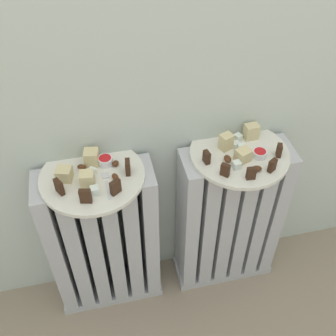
# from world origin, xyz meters

# --- Properties ---
(radiator_left) EXTENTS (0.36, 0.14, 0.60)m
(radiator_left) POSITION_xyz_m (-0.22, 0.28, 0.29)
(radiator_left) COLOR #B2B2B7
(radiator_left) RESTS_ON ground_plane
(radiator_right) EXTENTS (0.36, 0.14, 0.60)m
(radiator_right) POSITION_xyz_m (0.22, 0.28, 0.29)
(radiator_right) COLOR #B2B2B7
(radiator_right) RESTS_ON ground_plane
(plate_left) EXTENTS (0.29, 0.29, 0.01)m
(plate_left) POSITION_xyz_m (-0.22, 0.28, 0.60)
(plate_left) COLOR silver
(plate_left) RESTS_ON radiator_left
(plate_right) EXTENTS (0.29, 0.29, 0.01)m
(plate_right) POSITION_xyz_m (0.22, 0.28, 0.60)
(plate_right) COLOR silver
(plate_right) RESTS_ON radiator_right
(dark_cake_slice_left_0) EXTENTS (0.03, 0.03, 0.04)m
(dark_cake_slice_left_0) POSITION_xyz_m (-0.30, 0.23, 0.63)
(dark_cake_slice_left_0) COLOR #382114
(dark_cake_slice_left_0) RESTS_ON plate_left
(dark_cake_slice_left_1) EXTENTS (0.03, 0.02, 0.04)m
(dark_cake_slice_left_1) POSITION_xyz_m (-0.24, 0.18, 0.63)
(dark_cake_slice_left_1) COLOR #382114
(dark_cake_slice_left_1) RESTS_ON plate_left
(dark_cake_slice_left_2) EXTENTS (0.03, 0.03, 0.04)m
(dark_cake_slice_left_2) POSITION_xyz_m (-0.16, 0.20, 0.63)
(dark_cake_slice_left_2) COLOR #382114
(dark_cake_slice_left_2) RESTS_ON plate_left
(dark_cake_slice_left_3) EXTENTS (0.02, 0.03, 0.04)m
(dark_cake_slice_left_3) POSITION_xyz_m (-0.12, 0.27, 0.63)
(dark_cake_slice_left_3) COLOR #382114
(dark_cake_slice_left_3) RESTS_ON plate_left
(marble_cake_slice_left_0) EXTENTS (0.05, 0.05, 0.04)m
(marble_cake_slice_left_0) POSITION_xyz_m (-0.21, 0.33, 0.63)
(marble_cake_slice_left_0) COLOR beige
(marble_cake_slice_left_0) RESTS_ON plate_left
(marble_cake_slice_left_1) EXTENTS (0.04, 0.04, 0.04)m
(marble_cake_slice_left_1) POSITION_xyz_m (-0.23, 0.24, 0.63)
(marble_cake_slice_left_1) COLOR beige
(marble_cake_slice_left_1) RESTS_ON plate_left
(marble_cake_slice_left_2) EXTENTS (0.05, 0.05, 0.04)m
(marble_cake_slice_left_2) POSITION_xyz_m (-0.29, 0.28, 0.63)
(marble_cake_slice_left_2) COLOR beige
(marble_cake_slice_left_2) RESTS_ON plate_left
(turkish_delight_left_0) EXTENTS (0.03, 0.03, 0.02)m
(turkish_delight_left_0) POSITION_xyz_m (-0.21, 0.28, 0.62)
(turkish_delight_left_0) COLOR white
(turkish_delight_left_0) RESTS_ON plate_left
(turkish_delight_left_1) EXTENTS (0.02, 0.02, 0.02)m
(turkish_delight_left_1) POSITION_xyz_m (-0.21, 0.21, 0.62)
(turkish_delight_left_1) COLOR white
(turkish_delight_left_1) RESTS_ON plate_left
(medjool_date_left_0) EXTENTS (0.03, 0.03, 0.01)m
(medjool_date_left_0) POSITION_xyz_m (-0.28, 0.31, 0.62)
(medjool_date_left_0) COLOR #4C2814
(medjool_date_left_0) RESTS_ON plate_left
(medjool_date_left_1) EXTENTS (0.03, 0.02, 0.02)m
(medjool_date_left_1) POSITION_xyz_m (-0.24, 0.31, 0.62)
(medjool_date_left_1) COLOR #4C2814
(medjool_date_left_1) RESTS_ON plate_left
(medjool_date_left_2) EXTENTS (0.03, 0.03, 0.01)m
(medjool_date_left_2) POSITION_xyz_m (-0.15, 0.30, 0.62)
(medjool_date_left_2) COLOR #4C2814
(medjool_date_left_2) RESTS_ON plate_left
(medjool_date_left_3) EXTENTS (0.02, 0.03, 0.02)m
(medjool_date_left_3) POSITION_xyz_m (-0.15, 0.25, 0.62)
(medjool_date_left_3) COLOR #4C2814
(medjool_date_left_3) RESTS_ON plate_left
(jam_bowl_left) EXTENTS (0.04, 0.04, 0.02)m
(jam_bowl_left) POSITION_xyz_m (-0.17, 0.31, 0.62)
(jam_bowl_left) COLOR white
(jam_bowl_left) RESTS_ON plate_left
(dark_cake_slice_right_0) EXTENTS (0.02, 0.03, 0.04)m
(dark_cake_slice_right_0) POSITION_xyz_m (0.11, 0.26, 0.63)
(dark_cake_slice_right_0) COLOR #382114
(dark_cake_slice_right_0) RESTS_ON plate_right
(dark_cake_slice_right_1) EXTENTS (0.03, 0.03, 0.04)m
(dark_cake_slice_right_1) POSITION_xyz_m (0.14, 0.20, 0.63)
(dark_cake_slice_right_1) COLOR #382114
(dark_cake_slice_right_1) RESTS_ON plate_right
(dark_cake_slice_right_2) EXTENTS (0.03, 0.02, 0.04)m
(dark_cake_slice_right_2) POSITION_xyz_m (0.21, 0.17, 0.63)
(dark_cake_slice_right_2) COLOR #382114
(dark_cake_slice_right_2) RESTS_ON plate_right
(dark_cake_slice_right_3) EXTENTS (0.03, 0.02, 0.04)m
(dark_cake_slice_right_3) POSITION_xyz_m (0.27, 0.19, 0.63)
(dark_cake_slice_right_3) COLOR #382114
(dark_cake_slice_right_3) RESTS_ON plate_right
(dark_cake_slice_right_4) EXTENTS (0.02, 0.03, 0.04)m
(dark_cake_slice_right_4) POSITION_xyz_m (0.32, 0.24, 0.63)
(dark_cake_slice_right_4) COLOR #382114
(dark_cake_slice_right_4) RESTS_ON plate_right
(marble_cake_slice_right_0) EXTENTS (0.05, 0.05, 0.04)m
(marble_cake_slice_right_0) POSITION_xyz_m (0.21, 0.24, 0.63)
(marble_cake_slice_right_0) COLOR beige
(marble_cake_slice_right_0) RESTS_ON plate_right
(marble_cake_slice_right_1) EXTENTS (0.04, 0.03, 0.05)m
(marble_cake_slice_right_1) POSITION_xyz_m (0.27, 0.33, 0.63)
(marble_cake_slice_right_1) COLOR beige
(marble_cake_slice_right_1) RESTS_ON plate_right
(marble_cake_slice_right_2) EXTENTS (0.04, 0.04, 0.05)m
(marble_cake_slice_right_2) POSITION_xyz_m (0.18, 0.31, 0.63)
(marble_cake_slice_right_2) COLOR beige
(marble_cake_slice_right_2) RESTS_ON plate_right
(turkish_delight_right_0) EXTENTS (0.03, 0.03, 0.02)m
(turkish_delight_right_0) POSITION_xyz_m (0.22, 0.28, 0.62)
(turkish_delight_right_0) COLOR white
(turkish_delight_right_0) RESTS_ON plate_right
(turkish_delight_right_1) EXTENTS (0.02, 0.02, 0.02)m
(turkish_delight_right_1) POSITION_xyz_m (0.21, 0.30, 0.62)
(turkish_delight_right_1) COLOR white
(turkish_delight_right_1) RESTS_ON plate_right
(turkish_delight_right_2) EXTENTS (0.03, 0.03, 0.02)m
(turkish_delight_right_2) POSITION_xyz_m (0.23, 0.33, 0.62)
(turkish_delight_right_2) COLOR white
(turkish_delight_right_2) RESTS_ON plate_right
(turkish_delight_right_3) EXTENTS (0.02, 0.02, 0.02)m
(turkish_delight_right_3) POSITION_xyz_m (0.18, 0.22, 0.62)
(turkish_delight_right_3) COLOR white
(turkish_delight_right_3) RESTS_ON plate_right
(medjool_date_right_0) EXTENTS (0.03, 0.02, 0.02)m
(medjool_date_right_0) POSITION_xyz_m (0.23, 0.19, 0.62)
(medjool_date_right_0) COLOR #4C2814
(medjool_date_right_0) RESTS_ON plate_right
(medjool_date_right_1) EXTENTS (0.02, 0.03, 0.02)m
(medjool_date_right_1) POSITION_xyz_m (0.17, 0.25, 0.62)
(medjool_date_right_1) COLOR #4C2814
(medjool_date_right_1) RESTS_ON plate_right
(jam_bowl_right) EXTENTS (0.04, 0.04, 0.02)m
(jam_bowl_right) POSITION_xyz_m (0.26, 0.25, 0.62)
(jam_bowl_right) COLOR white
(jam_bowl_right) RESTS_ON plate_right
(fork) EXTENTS (0.02, 0.10, 0.00)m
(fork) POSITION_xyz_m (-0.18, 0.24, 0.61)
(fork) COLOR silver
(fork) RESTS_ON plate_left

